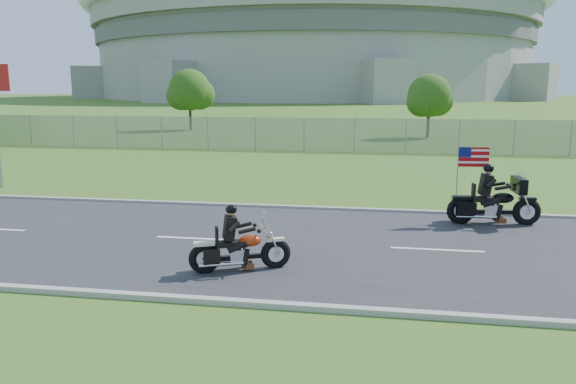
# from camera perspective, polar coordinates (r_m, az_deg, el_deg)

# --- Properties ---
(ground) EXTENTS (420.00, 420.00, 0.00)m
(ground) POSITION_cam_1_polar(r_m,az_deg,el_deg) (14.19, -1.48, -5.28)
(ground) COLOR #34541A
(ground) RESTS_ON ground
(road) EXTENTS (120.00, 8.00, 0.04)m
(road) POSITION_cam_1_polar(r_m,az_deg,el_deg) (14.19, -1.48, -5.20)
(road) COLOR #28282B
(road) RESTS_ON ground
(curb_north) EXTENTS (120.00, 0.18, 0.12)m
(curb_north) POSITION_cam_1_polar(r_m,az_deg,el_deg) (18.05, 0.97, -1.60)
(curb_north) COLOR #9E9B93
(curb_north) RESTS_ON ground
(curb_south) EXTENTS (120.00, 0.18, 0.12)m
(curb_south) POSITION_cam_1_polar(r_m,az_deg,el_deg) (10.44, -5.78, -11.09)
(curb_south) COLOR #9E9B93
(curb_south) RESTS_ON ground
(fence) EXTENTS (60.00, 0.03, 2.00)m
(fence) POSITION_cam_1_polar(r_m,az_deg,el_deg) (34.36, -3.35, 5.93)
(fence) COLOR gray
(fence) RESTS_ON ground
(stadium) EXTENTS (140.40, 140.40, 29.20)m
(stadium) POSITION_cam_1_polar(r_m,az_deg,el_deg) (185.14, 2.54, 14.46)
(stadium) COLOR #A3A099
(stadium) RESTS_ON ground
(tree_fence_near) EXTENTS (3.52, 3.28, 4.75)m
(tree_fence_near) POSITION_cam_1_polar(r_m,az_deg,el_deg) (43.57, 14.21, 9.26)
(tree_fence_near) COLOR #382316
(tree_fence_near) RESTS_ON ground
(tree_fence_mid) EXTENTS (3.96, 3.69, 5.30)m
(tree_fence_mid) POSITION_cam_1_polar(r_m,az_deg,el_deg) (50.24, -9.90, 9.97)
(tree_fence_mid) COLOR #382316
(tree_fence_mid) RESTS_ON ground
(motorcycle_lead) EXTENTS (2.09, 1.10, 1.48)m
(motorcycle_lead) POSITION_cam_1_polar(r_m,az_deg,el_deg) (12.04, -5.02, -5.93)
(motorcycle_lead) COLOR black
(motorcycle_lead) RESTS_ON ground
(motorcycle_follow) EXTENTS (2.63, 0.88, 2.19)m
(motorcycle_follow) POSITION_cam_1_polar(r_m,az_deg,el_deg) (16.95, 20.16, -1.19)
(motorcycle_follow) COLOR black
(motorcycle_follow) RESTS_ON ground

